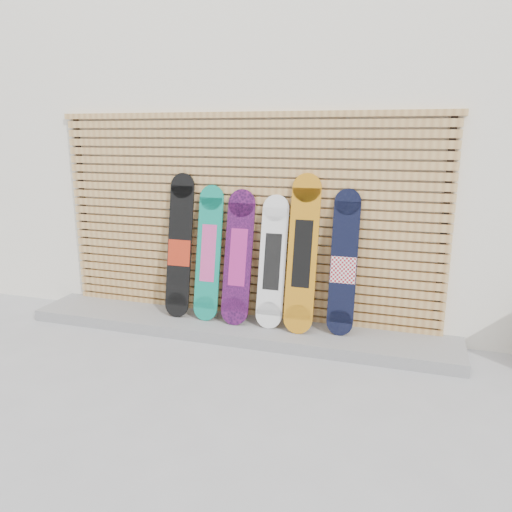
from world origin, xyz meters
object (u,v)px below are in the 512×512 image
object	(u,v)px
snowboard_1	(209,253)
snowboard_3	(272,262)
snowboard_2	(238,257)
snowboard_4	(302,254)
snowboard_5	(344,264)
snowboard_0	(180,247)

from	to	relation	value
snowboard_1	snowboard_3	world-z (taller)	snowboard_1
snowboard_2	snowboard_3	world-z (taller)	snowboard_2
snowboard_4	snowboard_5	size ratio (longest dim) A/B	1.10
snowboard_0	snowboard_3	xyz separation A→B (m)	(1.05, -0.00, -0.09)
snowboard_1	snowboard_3	distance (m)	0.71
snowboard_0	snowboard_3	distance (m)	1.05
snowboard_4	snowboard_1	bearing A→B (deg)	178.52
snowboard_2	snowboard_3	xyz separation A→B (m)	(0.37, 0.01, -0.02)
snowboard_5	snowboard_0	bearing A→B (deg)	-179.49
snowboard_0	snowboard_3	size ratio (longest dim) A/B	1.14
snowboard_1	snowboard_0	bearing A→B (deg)	-179.46
snowboard_1	snowboard_5	distance (m)	1.44
snowboard_0	snowboard_2	xyz separation A→B (m)	(0.68, -0.01, -0.06)
snowboard_2	snowboard_3	distance (m)	0.37
snowboard_2	snowboard_4	size ratio (longest dim) A/B	0.88
snowboard_0	snowboard_5	xyz separation A→B (m)	(1.78, 0.02, -0.05)
snowboard_4	snowboard_5	distance (m)	0.42
snowboard_1	snowboard_4	distance (m)	1.03
snowboard_1	snowboard_2	size ratio (longest dim) A/B	1.02
snowboard_1	snowboard_4	xyz separation A→B (m)	(1.03, -0.03, 0.08)
snowboard_3	snowboard_4	world-z (taller)	snowboard_4
snowboard_2	snowboard_4	xyz separation A→B (m)	(0.69, -0.01, 0.09)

